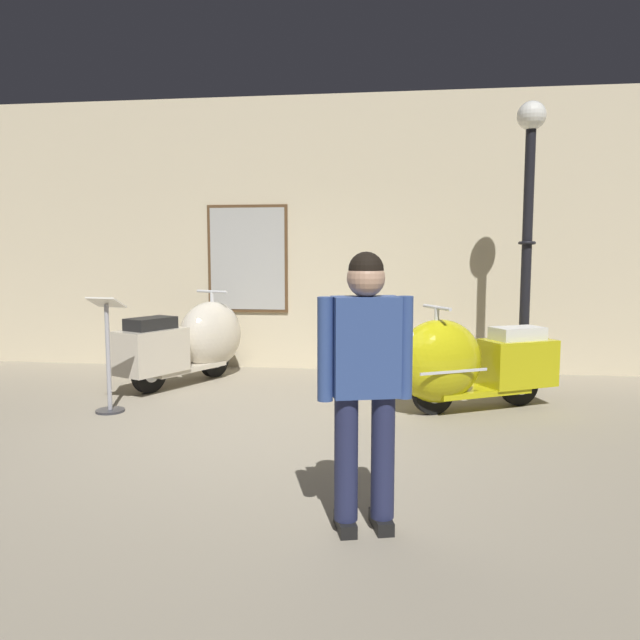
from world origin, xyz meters
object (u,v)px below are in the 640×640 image
scooter_0 (194,341)px  scooter_1 (463,363)px  lamppost (528,226)px  visitor_0 (365,373)px  info_stanchion (108,364)px

scooter_0 → scooter_1: 3.28m
scooter_1 → lamppost: lamppost is taller
scooter_1 → visitor_0: 2.94m
info_stanchion → scooter_0: bearing=76.5°
scooter_0 → lamppost: bearing=-65.0°
scooter_1 → lamppost: size_ratio=0.55×
info_stanchion → visitor_0: bearing=-41.0°
lamppost → info_stanchion: lamppost is taller
scooter_0 → info_stanchion: bearing=-167.5°
scooter_0 → info_stanchion: size_ratio=1.61×
lamppost → info_stanchion: 4.68m
scooter_0 → lamppost: 4.11m
scooter_1 → visitor_0: bearing=45.6°
lamppost → scooter_0: bearing=179.0°
scooter_1 → info_stanchion: 3.51m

